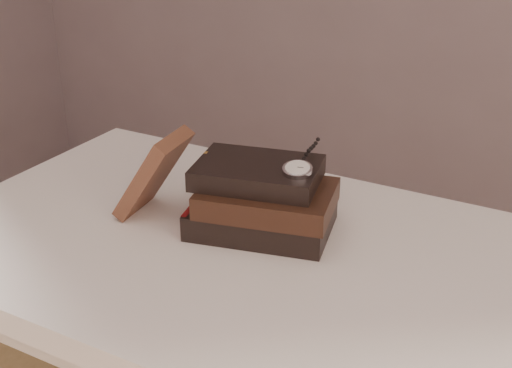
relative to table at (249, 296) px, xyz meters
The scene contains 5 objects.
table is the anchor object (origin of this frame).
book_stack 0.15m from the table, 96.95° to the left, with size 0.25×0.19×0.11m.
journal 0.25m from the table, behind, with size 0.02×0.10×0.16m, color #45251A.
pocket_watch 0.22m from the table, 50.28° to the left, with size 0.05×0.15×0.02m.
eyeglasses 0.21m from the table, 132.35° to the left, with size 0.11×0.12×0.04m.
Camera 1 is at (0.45, -0.44, 1.27)m, focal length 48.78 mm.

